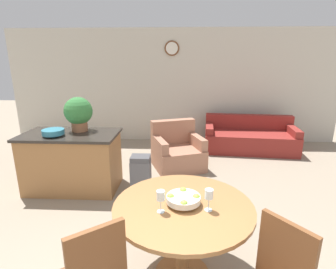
# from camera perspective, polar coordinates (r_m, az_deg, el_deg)

# --- Properties ---
(wall_back) EXTENTS (8.00, 0.09, 2.70)m
(wall_back) POSITION_cam_1_polar(r_m,az_deg,el_deg) (6.49, 1.02, 10.41)
(wall_back) COLOR beige
(wall_back) RESTS_ON ground_plane
(dining_table) EXTENTS (1.23, 1.23, 0.76)m
(dining_table) POSITION_cam_1_polar(r_m,az_deg,el_deg) (2.45, 3.27, -18.44)
(dining_table) COLOR #9E6B3D
(dining_table) RESTS_ON ground_plane
(fruit_bowl) EXTENTS (0.30, 0.30, 0.10)m
(fruit_bowl) POSITION_cam_1_polar(r_m,az_deg,el_deg) (2.33, 3.37, -13.78)
(fruit_bowl) COLOR silver
(fruit_bowl) RESTS_ON dining_table
(wine_glass_left) EXTENTS (0.07, 0.07, 0.19)m
(wine_glass_left) POSITION_cam_1_polar(r_m,az_deg,el_deg) (2.19, -1.60, -13.34)
(wine_glass_left) COLOR silver
(wine_glass_left) RESTS_ON dining_table
(wine_glass_right) EXTENTS (0.07, 0.07, 0.19)m
(wine_glass_right) POSITION_cam_1_polar(r_m,az_deg,el_deg) (2.23, 8.92, -12.90)
(wine_glass_right) COLOR silver
(wine_glass_right) RESTS_ON dining_table
(kitchen_island) EXTENTS (1.43, 0.79, 0.91)m
(kitchen_island) POSITION_cam_1_polar(r_m,az_deg,el_deg) (4.36, -20.04, -5.50)
(kitchen_island) COLOR #9E6B3D
(kitchen_island) RESTS_ON ground_plane
(teal_bowl) EXTENTS (0.31, 0.31, 0.10)m
(teal_bowl) POSITION_cam_1_polar(r_m,az_deg,el_deg) (4.15, -23.72, 0.49)
(teal_bowl) COLOR teal
(teal_bowl) RESTS_ON kitchen_island
(potted_plant) EXTENTS (0.43, 0.43, 0.53)m
(potted_plant) POSITION_cam_1_polar(r_m,az_deg,el_deg) (4.26, -18.93, 4.55)
(potted_plant) COLOR #A36642
(potted_plant) RESTS_ON kitchen_island
(trash_bin) EXTENTS (0.29, 0.24, 0.61)m
(trash_bin) POSITION_cam_1_polar(r_m,az_deg,el_deg) (4.01, -5.92, -8.79)
(trash_bin) COLOR #56565B
(trash_bin) RESTS_ON ground_plane
(couch) EXTENTS (2.04, 1.06, 0.75)m
(couch) POSITION_cam_1_polar(r_m,az_deg,el_deg) (6.19, 17.26, -0.82)
(couch) COLOR maroon
(couch) RESTS_ON ground_plane
(armchair) EXTENTS (1.08, 1.06, 0.86)m
(armchair) POSITION_cam_1_polar(r_m,az_deg,el_deg) (4.96, 2.05, -3.91)
(armchair) COLOR #A87056
(armchair) RESTS_ON ground_plane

